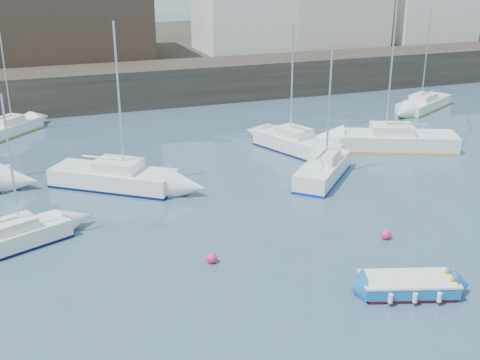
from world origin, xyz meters
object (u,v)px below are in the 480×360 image
object	(u,v)px
sailboat_a	(10,238)
sailboat_g	(424,103)
sailboat_b	(114,177)
sailboat_h	(7,129)
buoy_far	(108,167)
sailboat_f	(297,144)
blue_dinghy	(408,285)
sailboat_d	(396,140)
buoy_mid	(386,239)
buoy_near	(212,263)
sailboat_c	(323,169)

from	to	relation	value
sailboat_a	sailboat_g	world-z (taller)	sailboat_g
sailboat_b	sailboat_a	bearing A→B (deg)	-132.67
sailboat_h	sailboat_a	bearing A→B (deg)	-89.66
sailboat_a	buoy_far	xyz separation A→B (m)	(5.22, 8.81, -0.45)
sailboat_f	buoy_far	distance (m)	11.25
sailboat_g	sailboat_b	bearing A→B (deg)	-161.09
blue_dinghy	sailboat_f	size ratio (longest dim) A/B	0.48
sailboat_d	sailboat_h	world-z (taller)	sailboat_d
sailboat_b	sailboat_f	size ratio (longest dim) A/B	1.10
blue_dinghy	sailboat_d	bearing A→B (deg)	57.75
sailboat_h	buoy_mid	size ratio (longest dim) A/B	15.72
sailboat_a	sailboat_h	size ratio (longest dim) A/B	0.95
buoy_mid	buoy_near	bearing A→B (deg)	176.10
blue_dinghy	sailboat_h	bearing A→B (deg)	116.96
sailboat_h	buoy_mid	bearing A→B (deg)	-55.73
buoy_mid	buoy_far	bearing A→B (deg)	126.08
sailboat_f	sailboat_g	world-z (taller)	sailboat_g
buoy_far	sailboat_f	bearing A→B (deg)	-5.95
sailboat_b	buoy_far	world-z (taller)	sailboat_b
sailboat_d	sailboat_h	bearing A→B (deg)	153.17
sailboat_f	buoy_far	xyz separation A→B (m)	(-11.18, 1.17, -0.54)
sailboat_c	buoy_near	size ratio (longest dim) A/B	16.03
sailboat_c	sailboat_d	size ratio (longest dim) A/B	0.77
blue_dinghy	buoy_near	bearing A→B (deg)	141.87
sailboat_d	buoy_near	distance (m)	18.18
sailboat_a	sailboat_h	bearing A→B (deg)	90.34
sailboat_h	buoy_near	world-z (taller)	sailboat_h
sailboat_a	sailboat_g	distance (m)	33.46
sailboat_b	sailboat_f	xyz separation A→B (m)	(11.33, 2.15, -0.01)
sailboat_d	sailboat_c	bearing A→B (deg)	-154.11
sailboat_d	buoy_mid	world-z (taller)	sailboat_d
sailboat_f	sailboat_a	bearing A→B (deg)	-155.01
sailboat_b	sailboat_h	distance (m)	13.11
buoy_near	buoy_far	world-z (taller)	buoy_far
sailboat_b	buoy_mid	xyz separation A→B (m)	(9.85, -9.98, -0.55)
sailboat_h	buoy_mid	world-z (taller)	sailboat_h
sailboat_h	buoy_near	xyz separation A→B (m)	(7.44, -21.51, -0.44)
sailboat_h	sailboat_b	bearing A→B (deg)	-66.80
sailboat_a	sailboat_h	world-z (taller)	sailboat_h
buoy_far	sailboat_b	bearing A→B (deg)	-92.72
blue_dinghy	sailboat_h	xyz separation A→B (m)	(-13.27, 26.08, 0.08)
sailboat_b	sailboat_g	bearing A→B (deg)	18.91
sailboat_a	buoy_near	distance (m)	8.36
sailboat_d	sailboat_b	bearing A→B (deg)	-177.85
sailboat_a	buoy_near	bearing A→B (deg)	-28.43
sailboat_b	sailboat_h	bearing A→B (deg)	113.20
sailboat_g	buoy_mid	distance (m)	24.19
blue_dinghy	sailboat_g	world-z (taller)	sailboat_g
sailboat_f	buoy_far	size ratio (longest dim) A/B	16.87
buoy_far	buoy_mid	bearing A→B (deg)	-53.92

